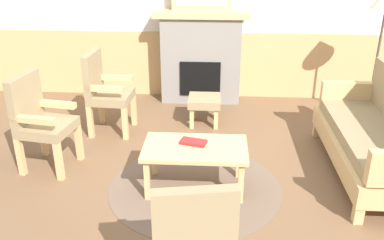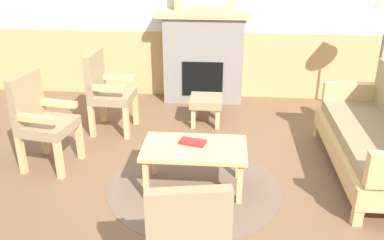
{
  "view_description": "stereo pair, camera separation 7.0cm",
  "coord_description": "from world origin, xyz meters",
  "px_view_note": "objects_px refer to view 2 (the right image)",
  "views": [
    {
      "loc": [
        0.24,
        -3.45,
        2.23
      ],
      "look_at": [
        0.0,
        0.35,
        0.55
      ],
      "focal_mm": 39.61,
      "sensor_mm": 36.0,
      "label": 1
    },
    {
      "loc": [
        0.31,
        -3.45,
        2.23
      ],
      "look_at": [
        0.0,
        0.35,
        0.55
      ],
      "focal_mm": 39.61,
      "sensor_mm": 36.0,
      "label": 2
    }
  ],
  "objects_px": {
    "book_on_table": "(193,142)",
    "footstool": "(206,103)",
    "couch": "(375,139)",
    "fireplace": "(204,56)",
    "armchair_front_left": "(187,240)",
    "armchair_by_window_left": "(41,117)",
    "armchair_near_fireplace": "(107,89)",
    "coffee_table": "(194,152)"
  },
  "relations": [
    {
      "from": "book_on_table",
      "to": "armchair_front_left",
      "type": "distance_m",
      "value": 1.48
    },
    {
      "from": "couch",
      "to": "armchair_front_left",
      "type": "xyz_separation_m",
      "value": [
        -1.68,
        -1.81,
        0.14
      ]
    },
    {
      "from": "fireplace",
      "to": "couch",
      "type": "relative_size",
      "value": 0.72
    },
    {
      "from": "couch",
      "to": "footstool",
      "type": "bearing_deg",
      "value": 147.12
    },
    {
      "from": "couch",
      "to": "footstool",
      "type": "height_order",
      "value": "couch"
    },
    {
      "from": "book_on_table",
      "to": "armchair_front_left",
      "type": "height_order",
      "value": "armchair_front_left"
    },
    {
      "from": "couch",
      "to": "armchair_near_fireplace",
      "type": "relative_size",
      "value": 1.84
    },
    {
      "from": "fireplace",
      "to": "book_on_table",
      "type": "distance_m",
      "value": 2.3
    },
    {
      "from": "armchair_near_fireplace",
      "to": "armchair_by_window_left",
      "type": "bearing_deg",
      "value": -115.62
    },
    {
      "from": "coffee_table",
      "to": "armchair_near_fireplace",
      "type": "bearing_deg",
      "value": 133.28
    },
    {
      "from": "armchair_by_window_left",
      "to": "armchair_front_left",
      "type": "height_order",
      "value": "same"
    },
    {
      "from": "fireplace",
      "to": "armchair_near_fireplace",
      "type": "relative_size",
      "value": 1.33
    },
    {
      "from": "fireplace",
      "to": "book_on_table",
      "type": "xyz_separation_m",
      "value": [
        0.03,
        -2.29,
        -0.2
      ]
    },
    {
      "from": "coffee_table",
      "to": "armchair_front_left",
      "type": "relative_size",
      "value": 0.98
    },
    {
      "from": "footstool",
      "to": "armchair_front_left",
      "type": "bearing_deg",
      "value": -89.39
    },
    {
      "from": "armchair_by_window_left",
      "to": "couch",
      "type": "bearing_deg",
      "value": 1.27
    },
    {
      "from": "couch",
      "to": "armchair_by_window_left",
      "type": "xyz_separation_m",
      "value": [
        -3.32,
        -0.07,
        0.14
      ]
    },
    {
      "from": "footstool",
      "to": "armchair_front_left",
      "type": "height_order",
      "value": "armchair_front_left"
    },
    {
      "from": "book_on_table",
      "to": "armchair_near_fireplace",
      "type": "xyz_separation_m",
      "value": [
        -1.13,
        1.16,
        0.08
      ]
    },
    {
      "from": "couch",
      "to": "fireplace",
      "type": "bearing_deg",
      "value": 132.52
    },
    {
      "from": "fireplace",
      "to": "footstool",
      "type": "bearing_deg",
      "value": -84.34
    },
    {
      "from": "fireplace",
      "to": "coffee_table",
      "type": "relative_size",
      "value": 1.35
    },
    {
      "from": "coffee_table",
      "to": "armchair_by_window_left",
      "type": "height_order",
      "value": "armchair_by_window_left"
    },
    {
      "from": "fireplace",
      "to": "armchair_by_window_left",
      "type": "xyz_separation_m",
      "value": [
        -1.53,
        -2.03,
        -0.11
      ]
    },
    {
      "from": "coffee_table",
      "to": "footstool",
      "type": "distance_m",
      "value": 1.5
    },
    {
      "from": "armchair_near_fireplace",
      "to": "armchair_by_window_left",
      "type": "height_order",
      "value": "same"
    },
    {
      "from": "couch",
      "to": "footstool",
      "type": "distance_m",
      "value": 2.04
    },
    {
      "from": "armchair_front_left",
      "to": "fireplace",
      "type": "bearing_deg",
      "value": 91.76
    },
    {
      "from": "fireplace",
      "to": "armchair_by_window_left",
      "type": "height_order",
      "value": "fireplace"
    },
    {
      "from": "armchair_front_left",
      "to": "armchair_by_window_left",
      "type": "bearing_deg",
      "value": 133.42
    },
    {
      "from": "armchair_front_left",
      "to": "coffee_table",
      "type": "bearing_deg",
      "value": 92.6
    },
    {
      "from": "fireplace",
      "to": "coffee_table",
      "type": "bearing_deg",
      "value": -88.75
    },
    {
      "from": "armchair_near_fireplace",
      "to": "armchair_front_left",
      "type": "xyz_separation_m",
      "value": [
        1.21,
        -2.63,
        0.0
      ]
    },
    {
      "from": "fireplace",
      "to": "armchair_near_fireplace",
      "type": "distance_m",
      "value": 1.58
    },
    {
      "from": "coffee_table",
      "to": "armchair_front_left",
      "type": "xyz_separation_m",
      "value": [
        0.06,
        -1.42,
        0.15
      ]
    },
    {
      "from": "coffee_table",
      "to": "armchair_by_window_left",
      "type": "distance_m",
      "value": 1.62
    },
    {
      "from": "footstool",
      "to": "armchair_front_left",
      "type": "relative_size",
      "value": 0.41
    },
    {
      "from": "book_on_table",
      "to": "footstool",
      "type": "xyz_separation_m",
      "value": [
        0.05,
        1.44,
        -0.17
      ]
    },
    {
      "from": "book_on_table",
      "to": "armchair_by_window_left",
      "type": "distance_m",
      "value": 1.58
    },
    {
      "from": "footstool",
      "to": "armchair_by_window_left",
      "type": "height_order",
      "value": "armchair_by_window_left"
    },
    {
      "from": "armchair_front_left",
      "to": "couch",
      "type": "bearing_deg",
      "value": 47.11
    },
    {
      "from": "fireplace",
      "to": "footstool",
      "type": "xyz_separation_m",
      "value": [
        0.08,
        -0.85,
        -0.37
      ]
    }
  ]
}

